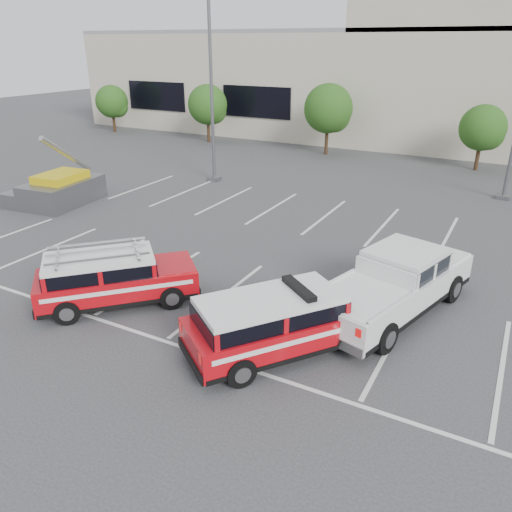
{
  "coord_description": "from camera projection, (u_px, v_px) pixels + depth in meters",
  "views": [
    {
      "loc": [
        7.62,
        -11.72,
        7.45
      ],
      "look_at": [
        0.55,
        1.3,
        1.05
      ],
      "focal_mm": 35.0,
      "sensor_mm": 36.0,
      "label": 1
    }
  ],
  "objects": [
    {
      "name": "tree_left",
      "position": [
        209.0,
        106.0,
        38.96
      ],
      "size": [
        3.07,
        3.07,
        4.42
      ],
      "color": "#3F2B19",
      "rests_on": "ground"
    },
    {
      "name": "ground",
      "position": [
        221.0,
        297.0,
        15.75
      ],
      "size": [
        120.0,
        120.0,
        0.0
      ],
      "primitive_type": "plane",
      "color": "#333335",
      "rests_on": "ground"
    },
    {
      "name": "tree_mid_right",
      "position": [
        484.0,
        129.0,
        30.31
      ],
      "size": [
        2.77,
        2.77,
        3.99
      ],
      "color": "#3F2B19",
      "rests_on": "ground"
    },
    {
      "name": "ladder_suv",
      "position": [
        114.0,
        282.0,
        15.13
      ],
      "size": [
        4.55,
        4.63,
        1.84
      ],
      "rotation": [
        0.0,
        0.0,
        -0.77
      ],
      "color": "#AC0810",
      "rests_on": "ground"
    },
    {
      "name": "fire_chief_suv",
      "position": [
        283.0,
        326.0,
        12.76
      ],
      "size": [
        4.58,
        5.23,
        1.81
      ],
      "rotation": [
        0.0,
        0.0,
        -0.64
      ],
      "color": "#AC0810",
      "rests_on": "ground"
    },
    {
      "name": "utility_rig",
      "position": [
        59.0,
        190.0,
        24.59
      ],
      "size": [
        3.51,
        4.33,
        3.46
      ],
      "rotation": [
        0.0,
        0.0,
        0.11
      ],
      "color": "#59595E",
      "rests_on": "ground"
    },
    {
      "name": "white_pickup",
      "position": [
        393.0,
        289.0,
        14.64
      ],
      "size": [
        3.69,
        6.42,
        1.87
      ],
      "rotation": [
        0.0,
        0.0,
        -0.28
      ],
      "color": "silver",
      "rests_on": "ground"
    },
    {
      "name": "tree_mid_left",
      "position": [
        330.0,
        110.0,
        34.48
      ],
      "size": [
        3.37,
        3.37,
        4.85
      ],
      "color": "#3F2B19",
      "rests_on": "ground"
    },
    {
      "name": "stall_markings",
      "position": [
        283.0,
        249.0,
        19.38
      ],
      "size": [
        23.0,
        15.0,
        0.01
      ],
      "primitive_type": "cube",
      "color": "silver",
      "rests_on": "ground"
    },
    {
      "name": "light_pole_left",
      "position": [
        211.0,
        87.0,
        26.88
      ],
      "size": [
        0.9,
        0.6,
        10.24
      ],
      "color": "#59595E",
      "rests_on": "ground"
    },
    {
      "name": "convention_building",
      "position": [
        436.0,
        78.0,
        39.5
      ],
      "size": [
        60.0,
        16.99,
        13.2
      ],
      "color": "beige",
      "rests_on": "ground"
    },
    {
      "name": "tree_far_left",
      "position": [
        113.0,
        103.0,
        43.45
      ],
      "size": [
        2.77,
        2.77,
        3.99
      ],
      "color": "#3F2B19",
      "rests_on": "ground"
    }
  ]
}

